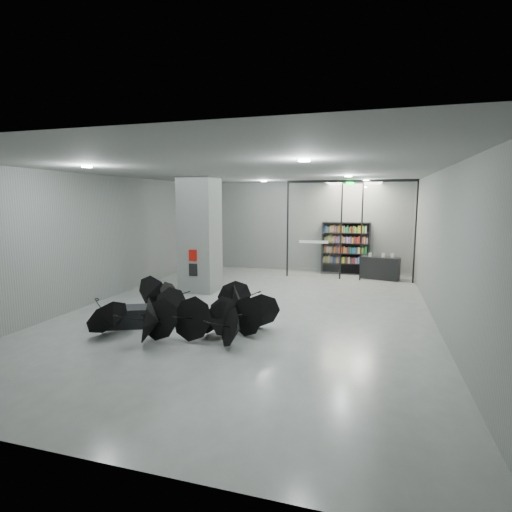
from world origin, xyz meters
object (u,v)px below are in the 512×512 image
(shop_counter, at_px, (380,268))
(umbrella_cluster, at_px, (194,318))
(column, at_px, (200,235))
(bookshelf, at_px, (346,248))
(bench, at_px, (136,316))

(shop_counter, bearing_deg, umbrella_cluster, -107.46)
(column, bearing_deg, umbrella_cluster, -68.15)
(bookshelf, relative_size, umbrella_cluster, 0.48)
(column, distance_m, bench, 4.54)
(umbrella_cluster, bearing_deg, bench, -174.98)
(column, distance_m, umbrella_cluster, 4.68)
(bookshelf, relative_size, shop_counter, 1.49)
(shop_counter, height_order, umbrella_cluster, umbrella_cluster)
(shop_counter, bearing_deg, bench, -114.70)
(shop_counter, relative_size, umbrella_cluster, 0.32)
(column, xyz_separation_m, bench, (0.07, -4.18, -1.75))
(column, height_order, bookshelf, column)
(column, height_order, bench, column)
(umbrella_cluster, bearing_deg, shop_counter, 60.49)
(bench, distance_m, bookshelf, 10.11)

